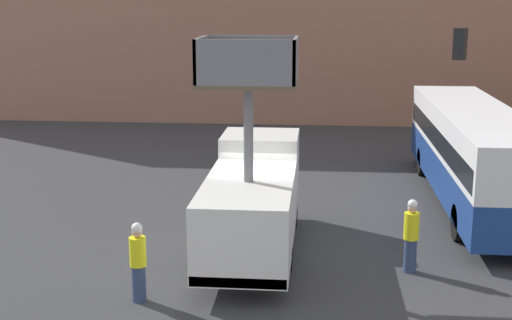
{
  "coord_description": "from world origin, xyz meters",
  "views": [
    {
      "loc": [
        1.55,
        -18.7,
        6.81
      ],
      "look_at": [
        -0.19,
        0.46,
        2.39
      ],
      "focal_mm": 50.0,
      "sensor_mm": 36.0,
      "label": 1
    }
  ],
  "objects_px": {
    "road_worker_directing": "(411,236)",
    "road_worker_near_truck": "(138,262)",
    "city_bus": "(473,149)",
    "utility_truck": "(253,196)"
  },
  "relations": [
    {
      "from": "city_bus",
      "to": "road_worker_directing",
      "type": "height_order",
      "value": "city_bus"
    },
    {
      "from": "city_bus",
      "to": "road_worker_near_truck",
      "type": "relative_size",
      "value": 6.62
    },
    {
      "from": "road_worker_directing",
      "to": "utility_truck",
      "type": "bearing_deg",
      "value": 57.77
    },
    {
      "from": "road_worker_directing",
      "to": "road_worker_near_truck",
      "type": "bearing_deg",
      "value": 92.64
    },
    {
      "from": "city_bus",
      "to": "road_worker_directing",
      "type": "relative_size",
      "value": 6.54
    },
    {
      "from": "utility_truck",
      "to": "road_worker_near_truck",
      "type": "xyz_separation_m",
      "value": [
        -2.3,
        -3.43,
        -0.64
      ]
    },
    {
      "from": "utility_truck",
      "to": "road_worker_near_truck",
      "type": "height_order",
      "value": "utility_truck"
    },
    {
      "from": "utility_truck",
      "to": "road_worker_near_truck",
      "type": "relative_size",
      "value": 3.75
    },
    {
      "from": "city_bus",
      "to": "road_worker_near_truck",
      "type": "bearing_deg",
      "value": 141.18
    },
    {
      "from": "utility_truck",
      "to": "city_bus",
      "type": "height_order",
      "value": "utility_truck"
    }
  ]
}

